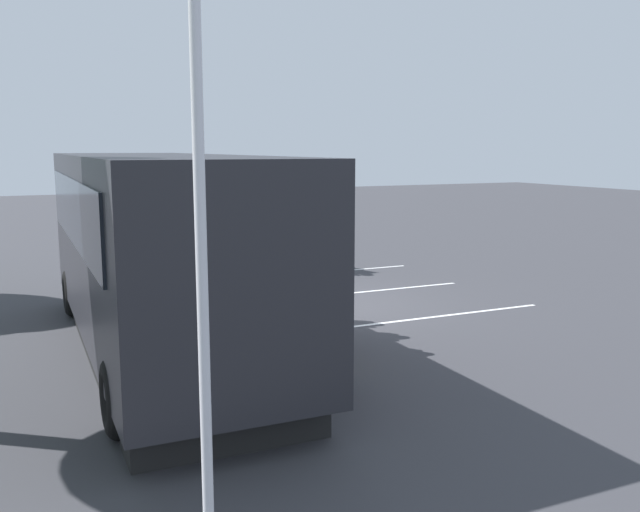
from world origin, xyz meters
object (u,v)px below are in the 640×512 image
Objects in this scene: tour_bus at (158,255)px; spectator_far_left at (331,291)px; spectator_left at (310,275)px; stunt_motorcycle at (316,235)px; spectator_centre at (294,269)px; parked_motorcycle_silver at (319,343)px; flagpole at (199,220)px.

tour_bus is 2.91m from spectator_far_left.
spectator_left is 0.87× the size of stunt_motorcycle.
tour_bus is 5.27× the size of spectator_centre.
stunt_motorcycle is at bearing -24.34° from parked_motorcycle_silver.
spectator_far_left is 0.82× the size of parked_motorcycle_silver.
tour_bus is 3.07m from spectator_centre.
spectator_centre is 0.85× the size of parked_motorcycle_silver.
spectator_left is at bearing 174.55° from spectator_centre.
spectator_far_left is 0.97× the size of spectator_centre.
stunt_motorcycle reaches higher than parked_motorcycle_silver.
tour_bus is 5.10× the size of spectator_left.
spectator_left is 1.03× the size of spectator_centre.
flagpole reaches higher than stunt_motorcycle.
spectator_left is 7.88m from flagpole.
flagpole is at bearing 170.93° from tour_bus.
flagpole is (-6.58, 1.05, 1.24)m from tour_bus.
parked_motorcycle_silver is 5.87m from flagpole.
spectator_left is at bearing 154.39° from stunt_motorcycle.
stunt_motorcycle is at bearing -28.91° from spectator_centre.
flagpole is (-12.51, 6.60, 1.91)m from stunt_motorcycle.
flagpole is at bearing 146.40° from spectator_far_left.
stunt_motorcycle is 0.35× the size of flagpole.
spectator_far_left is at bearing -33.71° from parked_motorcycle_silver.
tour_bus is 6.78m from flagpole.
spectator_centre is at bearing -5.11° from spectator_far_left.
stunt_motorcycle is (5.85, -2.80, -0.09)m from spectator_left.
tour_bus reaches higher than parked_motorcycle_silver.
spectator_left reaches higher than stunt_motorcycle.
tour_bus is at bearing 69.38° from spectator_far_left.
parked_motorcycle_silver is (-3.13, 0.93, -0.55)m from spectator_centre.
parked_motorcycle_silver is 0.35× the size of flagpole.
tour_bus is at bearing 91.63° from spectator_left.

